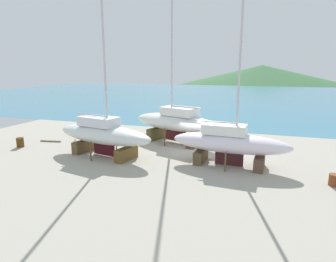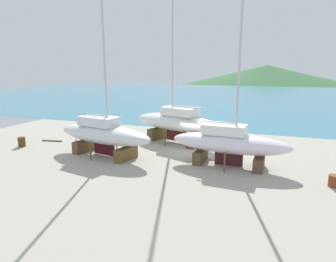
% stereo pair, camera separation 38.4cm
% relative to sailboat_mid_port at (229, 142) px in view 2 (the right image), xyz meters
% --- Properties ---
extents(ground_plane, '(50.78, 50.78, 0.00)m').
position_rel_sailboat_mid_port_xyz_m(ground_plane, '(-3.77, -0.48, -1.87)').
color(ground_plane, '#A39E8E').
extents(sea_water, '(165.48, 93.97, 0.01)m').
position_rel_sailboat_mid_port_xyz_m(sea_water, '(-3.77, 59.19, -1.87)').
color(sea_water, teal).
rests_on(sea_water, ground).
extents(headland_hill, '(159.89, 159.89, 18.82)m').
position_rel_sailboat_mid_port_xyz_m(headland_hill, '(1.31, 177.89, -1.87)').
color(headland_hill, '#34623A').
rests_on(headland_hill, ground).
extents(sailboat_mid_port, '(9.36, 3.40, 13.42)m').
position_rel_sailboat_mid_port_xyz_m(sailboat_mid_port, '(0.00, 0.00, 0.00)').
color(sailboat_mid_port, brown).
rests_on(sailboat_mid_port, ground).
extents(sailboat_small_center, '(10.46, 6.36, 17.50)m').
position_rel_sailboat_mid_port_xyz_m(sailboat_small_center, '(-5.97, 5.46, 0.33)').
color(sailboat_small_center, brown).
rests_on(sailboat_small_center, ground).
extents(sailboat_large_starboard, '(10.12, 4.90, 14.82)m').
position_rel_sailboat_mid_port_xyz_m(sailboat_large_starboard, '(-10.66, -0.82, 0.11)').
color(sailboat_large_starboard, brown).
rests_on(sailboat_large_starboard, ground).
extents(worker, '(0.25, 0.44, 1.70)m').
position_rel_sailboat_mid_port_xyz_m(worker, '(-3.55, 4.63, -0.98)').
color(worker, '#326D44').
rests_on(worker, ground).
extents(barrel_rust_mid, '(0.93, 0.93, 0.77)m').
position_rel_sailboat_mid_port_xyz_m(barrel_rust_mid, '(7.03, -1.97, -1.48)').
color(barrel_rust_mid, brown).
rests_on(barrel_rust_mid, ground).
extents(barrel_rust_far, '(0.93, 0.93, 0.93)m').
position_rel_sailboat_mid_port_xyz_m(barrel_rust_far, '(-19.86, -0.88, -1.40)').
color(barrel_rust_far, '#523314').
rests_on(barrel_rust_far, ground).
extents(barrel_tar_black, '(0.93, 0.62, 0.54)m').
position_rel_sailboat_mid_port_xyz_m(barrel_tar_black, '(4.38, 6.22, -1.60)').
color(barrel_tar_black, '#2E2D27').
rests_on(barrel_tar_black, ground).
extents(timber_long_fore, '(1.94, 2.61, 0.17)m').
position_rel_sailboat_mid_port_xyz_m(timber_long_fore, '(-15.46, 1.69, -1.78)').
color(timber_long_fore, brown).
rests_on(timber_long_fore, ground).
extents(timber_short_skew, '(2.24, 0.51, 0.14)m').
position_rel_sailboat_mid_port_xyz_m(timber_short_skew, '(-18.46, 1.70, -1.80)').
color(timber_short_skew, '#7F684C').
rests_on(timber_short_skew, ground).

